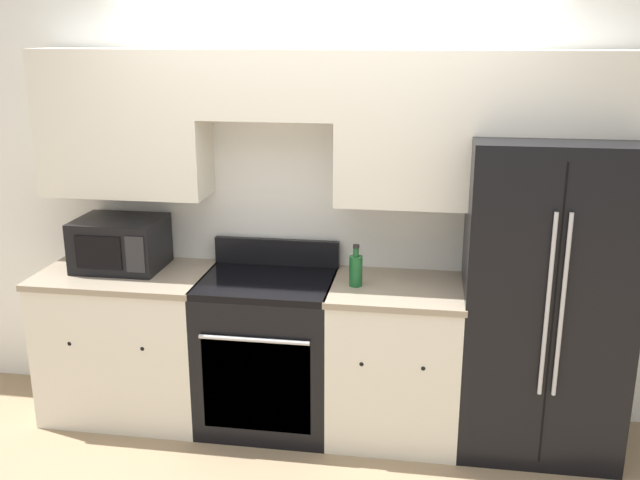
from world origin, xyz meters
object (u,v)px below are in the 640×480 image
(refrigerator, at_px, (542,296))
(bottle, at_px, (356,270))
(oven_range, at_px, (268,351))
(microwave, at_px, (120,243))

(refrigerator, bearing_deg, bottle, -175.45)
(oven_range, bearing_deg, refrigerator, 2.16)
(bottle, bearing_deg, refrigerator, 4.55)
(microwave, bearing_deg, oven_range, -4.73)
(microwave, height_order, bottle, microwave)
(bottle, bearing_deg, microwave, 176.04)
(microwave, distance_m, bottle, 1.43)
(refrigerator, height_order, bottle, refrigerator)
(microwave, relative_size, bottle, 2.11)
(oven_range, relative_size, bottle, 4.47)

